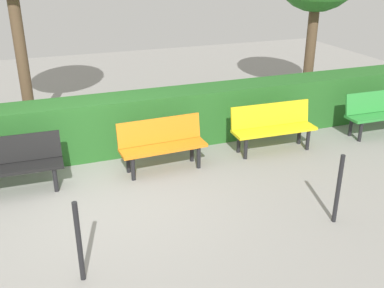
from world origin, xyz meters
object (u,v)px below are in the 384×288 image
(bench_green, at_px, (383,110))
(bench_orange, at_px, (162,142))
(bench_black, at_px, (10,163))
(bench_yellow, at_px, (273,125))

(bench_green, xyz_separation_m, bench_orange, (4.62, 0.01, -0.00))
(bench_orange, distance_m, bench_black, 2.37)
(bench_yellow, xyz_separation_m, bench_orange, (2.14, 0.06, -0.00))
(bench_green, relative_size, bench_orange, 1.13)
(bench_yellow, distance_m, bench_orange, 2.14)
(bench_yellow, relative_size, bench_black, 1.03)
(bench_green, distance_m, bench_black, 6.99)
(bench_green, height_order, bench_yellow, same)
(bench_yellow, height_order, bench_orange, same)
(bench_yellow, relative_size, bench_orange, 1.08)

